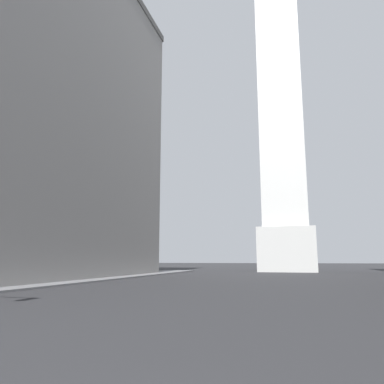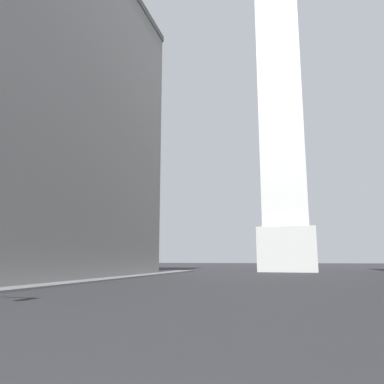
% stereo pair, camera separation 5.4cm
% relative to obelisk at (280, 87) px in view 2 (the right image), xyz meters
% --- Properties ---
extents(sidewalk_left, '(5.00, 73.15, 0.15)m').
position_rel_obelisk_xyz_m(sidewalk_left, '(-17.59, -39.01, -31.86)').
color(sidewalk_left, slate).
rests_on(sidewalk_left, ground_plane).
extents(obelisk, '(8.95, 8.95, 67.19)m').
position_rel_obelisk_xyz_m(obelisk, '(0.00, 0.00, 0.00)').
color(obelisk, silver).
rests_on(obelisk, ground_plane).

